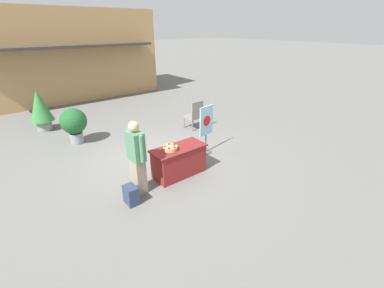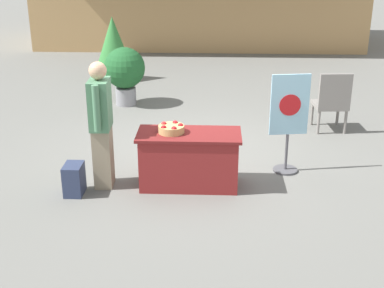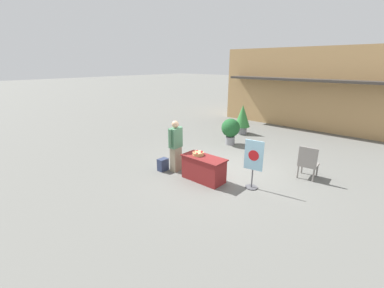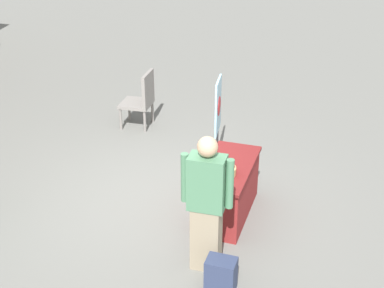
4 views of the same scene
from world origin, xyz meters
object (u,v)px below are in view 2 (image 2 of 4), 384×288
at_px(person_visitor, 101,124).
at_px(patio_chair, 332,100).
at_px(potted_plant_far_right, 113,44).
at_px(potted_plant_near_right, 125,71).
at_px(backpack, 74,179).
at_px(display_table, 189,159).
at_px(apple_basket, 171,129).
at_px(poster_board, 289,120).

height_order(person_visitor, patio_chair, person_visitor).
height_order(patio_chair, potted_plant_far_right, potted_plant_far_right).
bearing_deg(potted_plant_near_right, backpack, -90.82).
bearing_deg(potted_plant_near_right, display_table, -68.36).
relative_size(backpack, potted_plant_near_right, 0.36).
height_order(apple_basket, patio_chair, patio_chair).
bearing_deg(display_table, potted_plant_far_right, 109.86).
distance_m(person_visitor, backpack, 0.82).
bearing_deg(potted_plant_far_right, potted_plant_near_right, -73.58).
bearing_deg(patio_chair, backpack, 119.45).
bearing_deg(poster_board, potted_plant_far_right, -154.22).
distance_m(poster_board, patio_chair, 2.00).
bearing_deg(potted_plant_far_right, person_visitor, -81.30).
bearing_deg(poster_board, patio_chair, 142.48).
relative_size(apple_basket, poster_board, 0.24).
bearing_deg(backpack, apple_basket, 14.85).
bearing_deg(backpack, poster_board, 16.41).
distance_m(display_table, person_visitor, 1.28).
relative_size(display_table, backpack, 3.34).
bearing_deg(backpack, person_visitor, 38.77).
height_order(apple_basket, potted_plant_far_right, potted_plant_far_right).
bearing_deg(patio_chair, person_visitor, 118.90).
relative_size(potted_plant_near_right, potted_plant_far_right, 0.79).
relative_size(person_visitor, poster_board, 1.19).
distance_m(apple_basket, poster_board, 1.71).
bearing_deg(backpack, potted_plant_near_right, 89.18).
relative_size(person_visitor, backpack, 4.14).
xyz_separation_m(poster_board, potted_plant_far_right, (-3.44, 5.13, 0.05)).
bearing_deg(apple_basket, person_visitor, -176.41).
distance_m(display_table, backpack, 1.57).
relative_size(apple_basket, backpack, 0.83).
bearing_deg(backpack, potted_plant_far_right, 94.98).
bearing_deg(patio_chair, potted_plant_far_right, 48.24).
bearing_deg(apple_basket, potted_plant_far_right, 107.73).
relative_size(display_table, person_visitor, 0.80).
bearing_deg(potted_plant_near_right, person_visitor, -85.51).
height_order(display_table, poster_board, poster_board).
bearing_deg(person_visitor, backpack, -143.56).
xyz_separation_m(display_table, apple_basket, (-0.24, 0.01, 0.44)).
bearing_deg(person_visitor, potted_plant_near_right, 92.16).
xyz_separation_m(person_visitor, poster_board, (2.56, 0.58, -0.10)).
bearing_deg(person_visitor, poster_board, 10.34).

